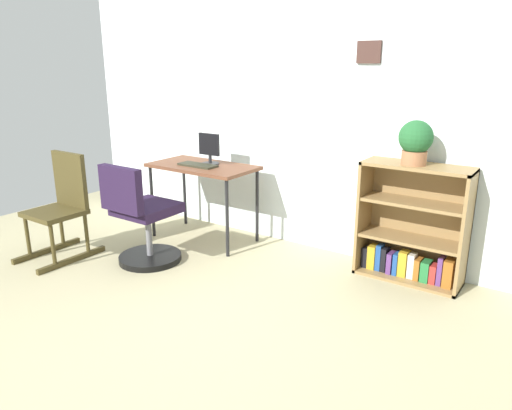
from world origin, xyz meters
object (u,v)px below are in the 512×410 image
Objects in this scene: desk at (203,172)px; keyboard at (198,165)px; office_chair at (142,222)px; rocking_chair at (62,205)px; bookshelf_low at (413,230)px; monitor at (209,149)px; potted_plant_on_shelf at (416,141)px.

keyboard is (-0.00, -0.07, 0.07)m from desk.
office_chair reaches higher than keyboard.
rocking_chair is 0.98× the size of bookshelf_low.
bookshelf_low is (2.59, 1.24, -0.06)m from rocking_chair.
monitor is 1.82m from potted_plant_on_shelf.
bookshelf_low is 2.81× the size of potted_plant_on_shelf.
potted_plant_on_shelf is (1.87, 0.93, 0.71)m from office_chair.
keyboard is 1.20m from rocking_chair.
monitor is at bearing -173.87° from bookshelf_low.
potted_plant_on_shelf is (-0.03, -0.05, 0.68)m from bookshelf_low.
monitor is 0.32× the size of bookshelf_low.
bookshelf_low reaches higher than rocking_chair.
bookshelf_low reaches higher than office_chair.
keyboard is at bearing -170.34° from bookshelf_low.
monitor is at bearing 55.78° from desk.
rocking_chair is (-0.69, -0.26, 0.09)m from office_chair.
desk is 1.09× the size of bookshelf_low.
office_chair is at bearing -92.39° from desk.
bookshelf_low is (1.87, 0.25, -0.26)m from desk.
rocking_chair is at bearing -159.64° from office_chair.
desk is 3.46× the size of monitor.
desk is at bearing -172.29° from bookshelf_low.
office_chair is 2.66× the size of potted_plant_on_shelf.
rocking_chair is (-0.72, -0.92, -0.27)m from keyboard.
keyboard reaches higher than desk.
keyboard is (-0.04, -0.12, -0.13)m from monitor.
office_chair is (-0.07, -0.79, -0.49)m from monitor.
bookshelf_low is (1.90, 0.99, 0.02)m from office_chair.
potted_plant_on_shelf reaches higher than office_chair.
rocking_chair is at bearing -155.11° from potted_plant_on_shelf.
monitor is at bearing 72.09° from keyboard.
rocking_chair is (-0.72, -0.99, -0.20)m from desk.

